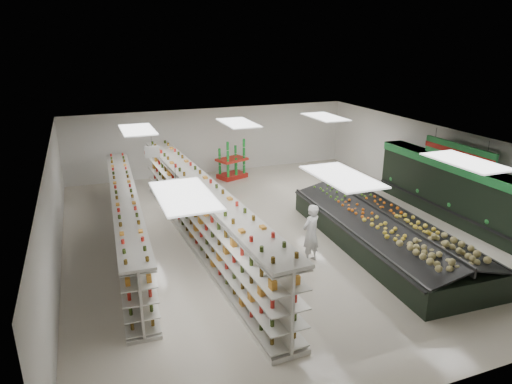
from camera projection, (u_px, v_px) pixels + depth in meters
name	position (u px, v px, depth m)	size (l,w,h in m)	color
floor	(276.00, 232.00, 15.97)	(16.00, 16.00, 0.00)	beige
ceiling	(278.00, 142.00, 14.93)	(14.00, 16.00, 0.02)	white
wall_back	(212.00, 141.00, 22.51)	(14.00, 0.02, 3.20)	white
wall_front	(451.00, 317.00, 8.38)	(14.00, 0.02, 3.20)	white
wall_left	(53.00, 216.00, 13.07)	(0.02, 16.00, 3.20)	white
wall_right	(441.00, 168.00, 17.83)	(0.02, 16.00, 3.20)	white
produce_wall_case	(459.00, 190.00, 16.46)	(0.93, 8.00, 2.20)	black
aisle_sign_near	(176.00, 186.00, 12.02)	(0.52, 0.06, 0.75)	white
aisle_sign_far	(152.00, 152.00, 15.55)	(0.52, 0.06, 0.75)	white
hortifruti_banner	(459.00, 152.00, 15.91)	(0.12, 3.20, 0.95)	#217C37
gondola_left	(127.00, 222.00, 14.63)	(1.26, 10.57, 1.83)	silver
gondola_center	(201.00, 216.00, 14.70)	(1.56, 12.49, 2.16)	silver
produce_island	(383.00, 231.00, 14.70)	(3.23, 8.02, 1.18)	black
soda_endcap	(232.00, 161.00, 21.78)	(1.58, 1.33, 1.73)	#A71A13
shopper_main	(311.00, 234.00, 13.58)	(0.67, 0.44, 1.83)	white
shopper_background	(172.00, 186.00, 17.79)	(0.91, 0.56, 1.87)	#A18563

